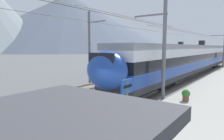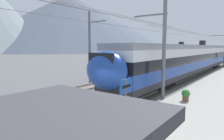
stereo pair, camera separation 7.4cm
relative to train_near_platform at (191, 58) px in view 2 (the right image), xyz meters
The scene contains 11 objects.
ground_plane 19.26m from the train_near_platform, behind, with size 400.00×400.00×0.00m, color #565659.
track_near 19.21m from the train_near_platform, behind, with size 120.00×3.00×0.28m.
track_far 19.79m from the train_near_platform, 166.06° to the left, with size 120.00×3.00×0.28m.
train_near_platform is the anchor object (origin of this frame).
train_far_track 8.10m from the train_near_platform, 35.81° to the left, with size 26.20×3.01×4.27m.
catenary_mast_mid 13.76m from the train_near_platform, behind, with size 48.12×2.35×7.65m.
catenary_mast_east 12.45m from the train_near_platform, ahead, with size 48.12×2.35×8.16m.
catenary_mast_far_side 13.02m from the train_near_platform, 150.13° to the left, with size 48.12×2.16×7.04m.
platform_sign 20.28m from the train_near_platform, behind, with size 0.70×0.08×2.18m.
potted_plant_platform_edge 14.02m from the train_near_platform, 165.41° to the right, with size 0.50×0.50×0.72m.
mountain_right_ridge 180.10m from the train_near_platform, 53.18° to the left, with size 196.46×196.46×52.98m, color #515B6B.
Camera 2 is at (-6.66, -5.80, 3.61)m, focal length 32.13 mm.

